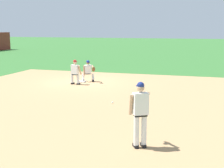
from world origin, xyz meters
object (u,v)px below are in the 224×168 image
Objects in this scene: first_base_bag at (82,82)px; pitcher at (141,110)px; baseball at (113,102)px; baserunner at (75,71)px; first_baseman at (88,70)px.

pitcher is (-9.28, -5.55, 1.01)m from first_base_bag.
baserunner is (3.77, 3.44, 0.76)m from baseball.
first_baseman is 1.15m from baserunner.
first_base_bag is 0.28× the size of first_baseman.
pitcher reaches higher than baseball.
first_base_bag is 10.86m from pitcher.
baseball is (-4.59, -3.32, -0.01)m from first_base_bag.
pitcher is at bearing -154.59° from baseball.
baserunner is at bearing 158.37° from first_baseman.
baserunner reaches higher than first_base_bag.
first_base_bag is 0.26× the size of baserunner.
first_base_bag is at bearing 35.92° from baseball.
baserunner is (8.47, 5.67, -0.27)m from pitcher.
first_baseman is at bearing 28.80° from pitcher.
pitcher is at bearing -146.21° from baserunner.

